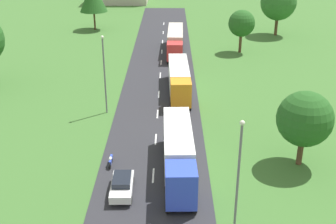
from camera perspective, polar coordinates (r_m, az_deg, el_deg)
road at (r=46.50m, az=-1.55°, el=-2.82°), size 10.00×140.00×0.06m
lane_marking_centre at (r=41.33m, az=-1.81°, el=-6.47°), size 0.16×117.58×0.01m
truck_lead at (r=38.58m, az=1.37°, el=-5.18°), size 2.78×12.62×3.75m
truck_second at (r=56.56m, az=1.46°, el=4.46°), size 2.77×12.76×3.46m
truck_third at (r=74.45m, az=0.96°, el=9.36°), size 2.78×13.87×3.60m
car_second at (r=36.77m, az=-6.03°, el=-9.47°), size 1.86×4.15×1.45m
motorcycle_courier at (r=40.90m, az=-7.49°, el=-6.27°), size 0.28×1.94×0.91m
lamppost_lead at (r=30.99m, az=9.20°, el=-7.70°), size 0.36×0.36×8.85m
lamppost_second at (r=50.15m, az=-8.32°, el=5.27°), size 0.36×0.36×9.23m
tree_oak at (r=87.88m, az=14.25°, el=13.72°), size 6.80×6.80×9.71m
tree_pine at (r=40.78m, az=17.44°, el=-0.88°), size 5.06×5.06×7.17m
tree_ash at (r=74.94m, az=9.60°, el=11.33°), size 4.42×4.42×7.17m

